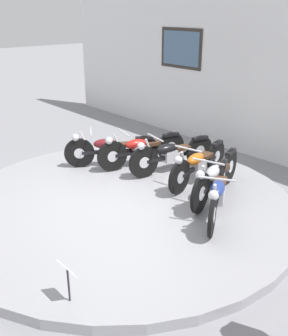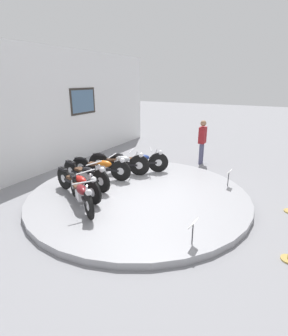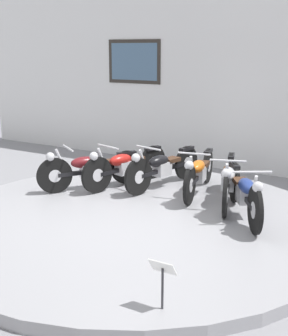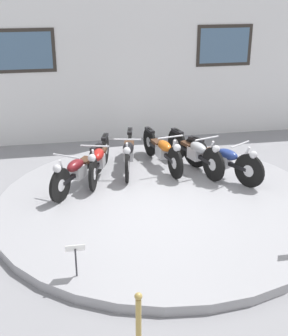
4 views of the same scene
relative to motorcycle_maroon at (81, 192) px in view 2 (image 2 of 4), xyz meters
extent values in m
plane|color=gray|center=(1.42, -0.78, -0.53)|extent=(60.00, 60.00, 0.00)
cylinder|color=#99999E|center=(1.42, -0.78, -0.45)|extent=(5.90, 5.90, 0.15)
cube|color=white|center=(1.42, 3.18, 1.54)|extent=(14.00, 0.20, 4.15)
cube|color=#2D2823|center=(3.82, 3.07, 1.75)|extent=(1.40, 0.02, 1.00)
cube|color=slate|center=(3.82, 3.07, 1.75)|extent=(1.24, 0.02, 0.84)
cylinder|color=black|center=(-0.35, -0.53, -0.07)|extent=(0.39, 0.55, 0.62)
cylinder|color=silver|center=(-0.35, -0.53, -0.07)|extent=(0.17, 0.22, 0.22)
cylinder|color=black|center=(0.39, 0.60, -0.07)|extent=(0.39, 0.55, 0.62)
cylinder|color=silver|center=(0.39, 0.60, -0.07)|extent=(0.17, 0.22, 0.22)
cube|color=black|center=(0.02, 0.04, -0.07)|extent=(0.74, 1.08, 0.07)
cube|color=silver|center=(0.00, 0.00, -0.05)|extent=(0.34, 0.38, 0.24)
ellipsoid|color=maroon|center=(-0.05, -0.08, 0.11)|extent=(0.45, 0.52, 0.20)
cube|color=#472D1E|center=(0.14, 0.22, 0.07)|extent=(0.34, 0.38, 0.07)
cube|color=black|center=(0.39, 0.60, 0.20)|extent=(0.28, 0.36, 0.06)
cylinder|color=silver|center=(-0.27, -0.40, 0.13)|extent=(0.17, 0.23, 0.54)
cylinder|color=silver|center=(-0.21, -0.31, 0.39)|extent=(0.47, 0.32, 0.03)
sphere|color=silver|center=(-0.38, -0.58, 0.27)|extent=(0.15, 0.15, 0.15)
cylinder|color=black|center=(0.27, -0.14, -0.06)|extent=(0.22, 0.63, 0.64)
cylinder|color=silver|center=(0.27, -0.14, -0.06)|extent=(0.12, 0.23, 0.22)
cylinder|color=black|center=(0.62, 1.16, -0.06)|extent=(0.22, 0.63, 0.64)
cylinder|color=silver|center=(0.62, 1.16, -0.06)|extent=(0.12, 0.23, 0.22)
cube|color=black|center=(0.44, 0.51, -0.06)|extent=(0.40, 1.22, 0.07)
cube|color=silver|center=(0.43, 0.47, -0.04)|extent=(0.28, 0.36, 0.24)
ellipsoid|color=red|center=(0.41, 0.37, 0.12)|extent=(0.34, 0.52, 0.20)
cube|color=#472D1E|center=(0.50, 0.72, 0.08)|extent=(0.28, 0.36, 0.07)
cube|color=black|center=(0.62, 1.16, 0.21)|extent=(0.19, 0.37, 0.06)
cylinder|color=silver|center=(0.31, 0.00, 0.14)|extent=(0.11, 0.25, 0.54)
cylinder|color=silver|center=(0.33, 0.11, 0.40)|extent=(0.53, 0.17, 0.03)
sphere|color=silver|center=(0.25, -0.20, 0.28)|extent=(0.15, 0.15, 0.15)
cylinder|color=black|center=(0.94, 0.11, -0.06)|extent=(0.18, 0.64, 0.64)
cylinder|color=silver|center=(0.94, 0.11, -0.06)|extent=(0.11, 0.23, 0.22)
cylinder|color=black|center=(1.20, 1.44, -0.06)|extent=(0.18, 0.64, 0.64)
cylinder|color=silver|center=(1.20, 1.44, -0.06)|extent=(0.11, 0.23, 0.22)
cube|color=black|center=(1.07, 0.77, -0.06)|extent=(0.31, 1.23, 0.07)
cube|color=silver|center=(1.06, 0.73, -0.04)|extent=(0.26, 0.35, 0.24)
ellipsoid|color=black|center=(1.04, 0.64, 0.12)|extent=(0.31, 0.51, 0.20)
cube|color=#472D1E|center=(1.11, 0.99, 0.08)|extent=(0.26, 0.35, 0.07)
cube|color=black|center=(1.20, 1.44, 0.21)|extent=(0.17, 0.37, 0.06)
cylinder|color=silver|center=(0.97, 0.26, 0.14)|extent=(0.09, 0.25, 0.54)
cylinder|color=silver|center=(0.99, 0.36, 0.40)|extent=(0.54, 0.13, 0.03)
sphere|color=silver|center=(0.93, 0.05, 0.28)|extent=(0.15, 0.15, 0.15)
cylinder|color=black|center=(1.90, 0.11, -0.06)|extent=(0.18, 0.63, 0.64)
cylinder|color=silver|center=(1.90, 0.11, -0.06)|extent=(0.11, 0.23, 0.22)
cylinder|color=black|center=(1.64, 1.44, -0.06)|extent=(0.18, 0.63, 0.64)
cylinder|color=silver|center=(1.64, 1.44, -0.06)|extent=(0.11, 0.23, 0.22)
cube|color=black|center=(1.77, 0.77, -0.06)|extent=(0.31, 1.23, 0.07)
cube|color=silver|center=(1.78, 0.73, -0.04)|extent=(0.26, 0.35, 0.24)
ellipsoid|color=#D16619|center=(1.79, 0.64, 0.12)|extent=(0.31, 0.51, 0.20)
cube|color=#472D1E|center=(1.73, 0.99, 0.08)|extent=(0.26, 0.35, 0.07)
cube|color=black|center=(1.64, 1.44, 0.21)|extent=(0.17, 0.37, 0.06)
cylinder|color=silver|center=(1.87, 0.26, 0.14)|extent=(0.09, 0.25, 0.54)
cylinder|color=silver|center=(1.85, 0.36, 0.40)|extent=(0.54, 0.13, 0.03)
sphere|color=silver|center=(1.91, 0.05, 0.28)|extent=(0.15, 0.15, 0.15)
cylinder|color=black|center=(2.60, -0.13, -0.04)|extent=(0.25, 0.66, 0.67)
cylinder|color=silver|center=(2.60, -0.13, -0.04)|extent=(0.13, 0.24, 0.24)
cylinder|color=black|center=(2.19, 1.15, -0.04)|extent=(0.25, 0.66, 0.67)
cylinder|color=silver|center=(2.19, 1.15, -0.04)|extent=(0.13, 0.24, 0.24)
cube|color=black|center=(2.39, 0.51, -0.04)|extent=(0.44, 1.21, 0.07)
cube|color=silver|center=(2.41, 0.47, -0.02)|extent=(0.29, 0.37, 0.24)
ellipsoid|color=#B2B5BA|center=(2.44, 0.38, 0.14)|extent=(0.35, 0.52, 0.20)
cube|color=#472D1E|center=(2.33, 0.72, 0.10)|extent=(0.29, 0.37, 0.07)
cube|color=black|center=(2.19, 1.15, 0.24)|extent=(0.20, 0.37, 0.06)
cylinder|color=silver|center=(2.55, 0.01, 0.16)|extent=(0.12, 0.25, 0.54)
cylinder|color=silver|center=(2.52, 0.11, 0.42)|extent=(0.52, 0.19, 0.03)
sphere|color=silver|center=(2.61, -0.19, 0.30)|extent=(0.15, 0.15, 0.15)
cylinder|color=black|center=(3.17, -0.54, -0.05)|extent=(0.40, 0.59, 0.66)
cylinder|color=silver|center=(3.17, -0.54, -0.05)|extent=(0.18, 0.23, 0.23)
cylinder|color=black|center=(2.46, 0.61, -0.05)|extent=(0.40, 0.59, 0.66)
cylinder|color=silver|center=(2.46, 0.61, -0.05)|extent=(0.18, 0.23, 0.23)
cube|color=black|center=(2.81, 0.04, -0.05)|extent=(0.72, 1.09, 0.07)
cube|color=silver|center=(2.84, 0.00, -0.03)|extent=(0.34, 0.38, 0.24)
ellipsoid|color=navy|center=(2.89, -0.08, 0.13)|extent=(0.44, 0.52, 0.20)
cube|color=#472D1E|center=(2.70, 0.22, 0.09)|extent=(0.34, 0.38, 0.07)
cube|color=black|center=(2.46, 0.61, 0.23)|extent=(0.28, 0.36, 0.06)
cylinder|color=silver|center=(3.09, -0.41, 0.15)|extent=(0.17, 0.24, 0.54)
cylinder|color=silver|center=(3.04, -0.32, 0.41)|extent=(0.47, 0.31, 0.03)
sphere|color=silver|center=(3.20, -0.59, 0.29)|extent=(0.15, 0.15, 0.15)
cylinder|color=#333338|center=(-0.18, -2.84, -0.17)|extent=(0.02, 0.02, 0.42)
cube|color=white|center=(-0.18, -2.84, 0.06)|extent=(0.26, 0.11, 0.15)
cylinder|color=#333338|center=(3.02, -2.84, -0.17)|extent=(0.02, 0.02, 0.42)
cube|color=white|center=(3.02, -2.84, 0.06)|extent=(0.26, 0.11, 0.15)
cylinder|color=#4C4C6B|center=(5.15, -1.37, -0.13)|extent=(0.13, 0.13, 0.81)
cylinder|color=#4C4C6B|center=(5.31, -1.37, -0.13)|extent=(0.13, 0.13, 0.81)
cube|color=maroon|center=(5.23, -1.37, 0.58)|extent=(0.36, 0.22, 0.61)
sphere|color=#9E7051|center=(5.23, -1.37, 1.02)|extent=(0.22, 0.22, 0.22)
camera|label=1|loc=(6.25, -4.56, 2.71)|focal=42.00mm
camera|label=2|loc=(-4.31, -4.05, 2.55)|focal=28.00mm
camera|label=3|loc=(4.92, -6.37, 2.04)|focal=50.00mm
camera|label=4|loc=(-0.22, -8.17, 3.38)|focal=50.00mm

